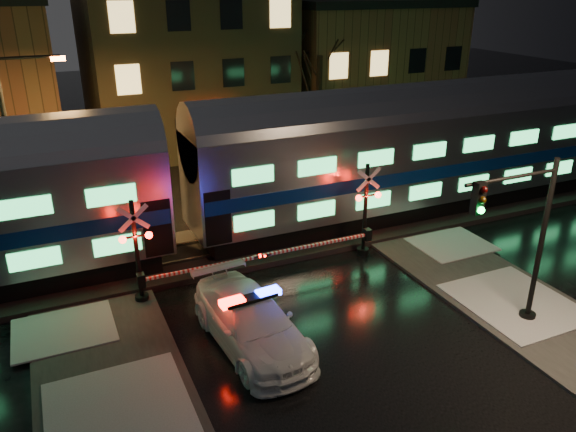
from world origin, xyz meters
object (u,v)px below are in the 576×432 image
object	(u,v)px
police_car	(251,322)
crossing_signal_left	(150,261)
traffic_light	(522,244)
crossing_signal_right	(358,221)
streetlight	(17,140)

from	to	relation	value
police_car	crossing_signal_left	world-z (taller)	crossing_signal_left
police_car	traffic_light	bearing A→B (deg)	-22.30
police_car	crossing_signal_left	distance (m)	4.35
crossing_signal_right	streetlight	world-z (taller)	streetlight
streetlight	police_car	bearing A→B (deg)	-61.22
crossing_signal_left	streetlight	xyz separation A→B (m)	(-3.52, 6.70, 2.90)
crossing_signal_left	traffic_light	size ratio (longest dim) A/B	0.96
crossing_signal_right	streetlight	bearing A→B (deg)	149.82
crossing_signal_left	streetlight	world-z (taller)	streetlight
crossing_signal_right	streetlight	distance (m)	13.63
crossing_signal_left	traffic_light	distance (m)	11.73
traffic_light	police_car	bearing A→B (deg)	159.55
police_car	crossing_signal_left	xyz separation A→B (m)	(-2.19, 3.69, 0.74)
police_car	traffic_light	distance (m)	8.36
police_car	crossing_signal_right	size ratio (longest dim) A/B	1.03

